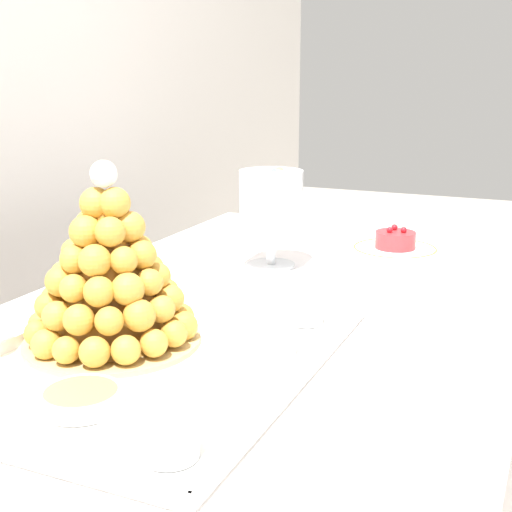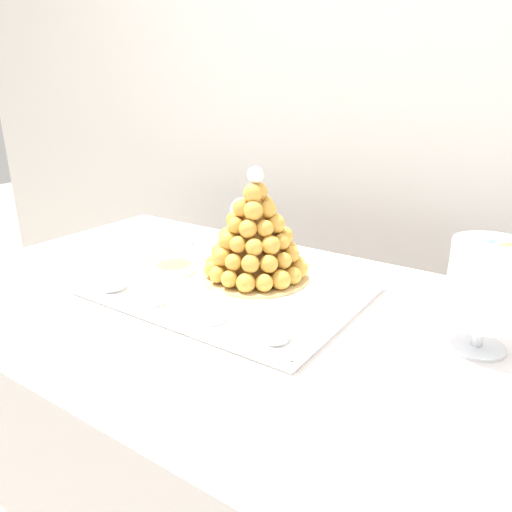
% 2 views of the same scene
% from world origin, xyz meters
% --- Properties ---
extents(buffet_table, '(1.72, 0.87, 0.78)m').
position_xyz_m(buffet_table, '(0.00, 0.00, 0.68)').
color(buffet_table, brown).
rests_on(buffet_table, ground_plane).
extents(serving_tray, '(0.60, 0.44, 0.02)m').
position_xyz_m(serving_tray, '(-0.16, 0.04, 0.79)').
color(serving_tray, white).
rests_on(serving_tray, buffet_table).
extents(croquembouche, '(0.26, 0.26, 0.27)m').
position_xyz_m(croquembouche, '(-0.15, 0.13, 0.90)').
color(croquembouche, tan).
rests_on(croquembouche, serving_tray).
extents(dessert_cup_left, '(0.06, 0.06, 0.05)m').
position_xyz_m(dessert_cup_left, '(-0.39, -0.11, 0.82)').
color(dessert_cup_left, silver).
rests_on(dessert_cup_left, serving_tray).
extents(dessert_cup_mid_left, '(0.05, 0.05, 0.05)m').
position_xyz_m(dessert_cup_mid_left, '(-0.25, -0.11, 0.82)').
color(dessert_cup_mid_left, silver).
rests_on(dessert_cup_mid_left, serving_tray).
extents(dessert_cup_centre, '(0.06, 0.06, 0.05)m').
position_xyz_m(dessert_cup_centre, '(-0.09, -0.10, 0.82)').
color(dessert_cup_centre, silver).
rests_on(dessert_cup_centre, serving_tray).
extents(dessert_cup_mid_right, '(0.06, 0.06, 0.05)m').
position_xyz_m(dessert_cup_mid_right, '(0.05, -0.10, 0.82)').
color(dessert_cup_mid_right, silver).
rests_on(dessert_cup_mid_right, serving_tray).
extents(creme_brulee_ramekin, '(0.10, 0.10, 0.02)m').
position_xyz_m(creme_brulee_ramekin, '(-0.34, 0.05, 0.80)').
color(creme_brulee_ramekin, white).
rests_on(creme_brulee_ramekin, serving_tray).
extents(macaron_goblet, '(0.13, 0.13, 0.22)m').
position_xyz_m(macaron_goblet, '(0.37, 0.09, 0.91)').
color(macaron_goblet, white).
rests_on(macaron_goblet, buffet_table).
extents(fruit_tart_plate, '(0.20, 0.20, 0.06)m').
position_xyz_m(fruit_tart_plate, '(0.61, -0.12, 0.80)').
color(fruit_tart_plate, white).
rests_on(fruit_tart_plate, buffet_table).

